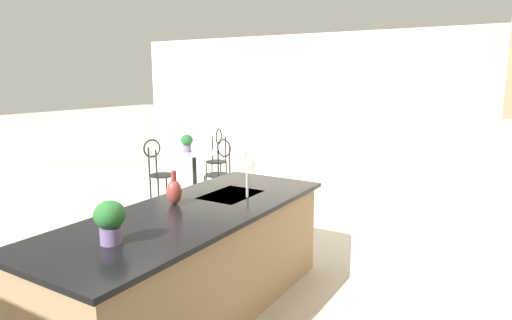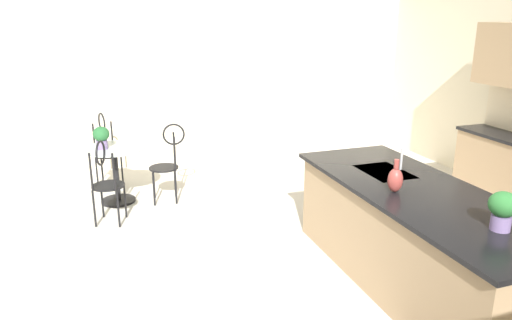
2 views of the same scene
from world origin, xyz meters
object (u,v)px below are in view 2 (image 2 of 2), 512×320
Objects in this scene: potted_plant_on_table at (101,136)px; potted_plant_counter_far at (503,208)px; bistro_table at (116,169)px; chair_toward_desk at (168,159)px; chair_near_window at (106,178)px; chair_by_island at (106,146)px; vase_on_counter at (395,179)px.

potted_plant_on_table is 1.01× the size of potted_plant_counter_far.
potted_plant_counter_far is (3.83, 2.43, 0.64)m from bistro_table.
chair_toward_desk is 3.65× the size of potted_plant_counter_far.
potted_plant_on_table reaches higher than bistro_table.
bistro_table is 0.69m from chair_toward_desk.
chair_toward_desk is (-0.52, 0.80, 0.00)m from chair_near_window.
chair_by_island is 5.25m from potted_plant_counter_far.
potted_plant_counter_far reaches higher than chair_by_island.
chair_toward_desk reaches higher than bistro_table.
chair_by_island is 3.65× the size of potted_plant_counter_far.
potted_plant_on_table is 1.00× the size of vase_on_counter.
chair_by_island is 3.61× the size of potted_plant_on_table.
chair_by_island is at bearing -174.00° from bistro_table.
chair_near_window is at bearing -140.54° from potted_plant_counter_far.
chair_near_window is 0.77m from potted_plant_on_table.
chair_by_island is at bearing -148.53° from vase_on_counter.
chair_toward_desk is at bearing 77.93° from potted_plant_on_table.
bistro_table is at bearing -105.21° from chair_toward_desk.
vase_on_counter is at bearing 31.47° from chair_by_island.
chair_by_island is 0.83m from potted_plant_on_table.
potted_plant_counter_far is at bearing 33.97° from potted_plant_on_table.
potted_plant_counter_far is at bearing 39.46° from chair_near_window.
chair_toward_desk is 3.61× the size of potted_plant_on_table.
bistro_table is 2.78× the size of vase_on_counter.
chair_by_island is 4.34m from vase_on_counter.
potted_plant_counter_far is (3.13, 2.58, 0.51)m from chair_near_window.
chair_near_window and chair_toward_desk have the same top height.
chair_near_window reaches higher than bistro_table.
chair_by_island is (-0.75, -0.08, 0.13)m from bistro_table.
bistro_table is 2.77× the size of potted_plant_on_table.
chair_by_island is at bearing 177.45° from chair_near_window.
chair_by_island is 1.00× the size of chair_toward_desk.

